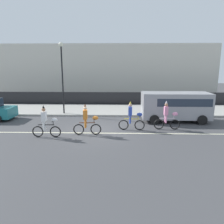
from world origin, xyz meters
name	(u,v)px	position (x,y,z in m)	size (l,w,h in m)	color
ground_plane	(93,131)	(0.00, 0.00, 0.00)	(80.00, 80.00, 0.00)	#424244
road_centre_line	(92,133)	(0.00, -0.50, 0.00)	(36.00, 0.14, 0.01)	beige
sidewalk_curb	(101,110)	(0.00, 6.50, 0.07)	(60.00, 5.00, 0.15)	#9E9B93
fence_line	(103,99)	(0.00, 9.40, 0.70)	(40.00, 0.08, 1.40)	black
building_backdrop	(107,71)	(-0.02, 18.00, 3.41)	(28.00, 8.00, 6.81)	beige
parade_cyclist_zebra	(46,123)	(-2.60, -1.35, 0.84)	(1.72, 0.50, 1.92)	black
parade_cyclist_orange	(87,121)	(-0.26, -0.81, 0.84)	(1.72, 0.50, 1.92)	black
parade_cyclist_cobalt	(132,118)	(2.50, 0.26, 0.84)	(1.72, 0.50, 1.92)	black
parade_cyclist_pink	(167,117)	(4.85, 0.47, 0.84)	(1.72, 0.50, 1.92)	black
parked_van_grey	(176,105)	(5.99, 2.70, 1.28)	(5.00, 2.22, 2.18)	#99999E
street_lamp_post	(62,68)	(-3.05, 4.61, 3.99)	(0.36, 0.36, 5.86)	black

